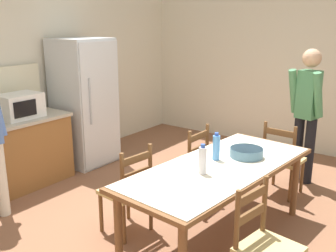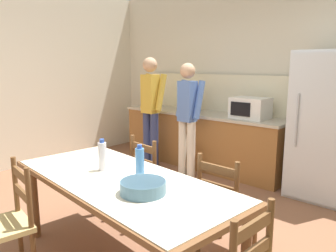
{
  "view_description": "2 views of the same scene",
  "coord_description": "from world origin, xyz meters",
  "px_view_note": "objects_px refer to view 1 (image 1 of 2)",
  "views": [
    {
      "loc": [
        -2.94,
        -2.05,
        2.07
      ],
      "look_at": [
        -0.03,
        0.09,
        1.08
      ],
      "focal_mm": 42.0,
      "sensor_mm": 36.0,
      "label": 1
    },
    {
      "loc": [
        2.0,
        -2.0,
        1.64
      ],
      "look_at": [
        -0.02,
        0.23,
        1.07
      ],
      "focal_mm": 35.0,
      "sensor_mm": 36.0,
      "label": 2
    }
  ],
  "objects_px": {
    "bottle_near_centre": "(203,160)",
    "serving_bowl": "(246,152)",
    "microwave": "(19,106)",
    "dining_table": "(219,173)",
    "chair_side_far_left": "(128,191)",
    "refrigerator": "(84,102)",
    "bottle_off_centre": "(216,147)",
    "chair_side_far_right": "(188,165)",
    "chair_side_near_left": "(265,247)",
    "person_by_table": "(307,109)",
    "chair_head_end": "(282,160)"
  },
  "relations": [
    {
      "from": "bottle_near_centre",
      "to": "chair_head_end",
      "type": "xyz_separation_m",
      "value": [
        1.6,
        -0.14,
        -0.44
      ]
    },
    {
      "from": "chair_side_far_left",
      "to": "person_by_table",
      "type": "xyz_separation_m",
      "value": [
        2.29,
        -0.96,
        0.52
      ]
    },
    {
      "from": "chair_side_far_right",
      "to": "chair_side_far_left",
      "type": "relative_size",
      "value": 1.0
    },
    {
      "from": "bottle_off_centre",
      "to": "bottle_near_centre",
      "type": "bearing_deg",
      "value": -168.32
    },
    {
      "from": "refrigerator",
      "to": "dining_table",
      "type": "bearing_deg",
      "value": -105.63
    },
    {
      "from": "chair_side_near_left",
      "to": "person_by_table",
      "type": "height_order",
      "value": "person_by_table"
    },
    {
      "from": "refrigerator",
      "to": "microwave",
      "type": "distance_m",
      "value": 1.04
    },
    {
      "from": "bottle_near_centre",
      "to": "serving_bowl",
      "type": "relative_size",
      "value": 0.84
    },
    {
      "from": "bottle_off_centre",
      "to": "serving_bowl",
      "type": "relative_size",
      "value": 0.84
    },
    {
      "from": "serving_bowl",
      "to": "person_by_table",
      "type": "distance_m",
      "value": 1.54
    },
    {
      "from": "chair_side_far_right",
      "to": "chair_side_near_left",
      "type": "xyz_separation_m",
      "value": [
        -1.07,
        -1.38,
        0.0
      ]
    },
    {
      "from": "dining_table",
      "to": "chair_side_far_right",
      "type": "relative_size",
      "value": 2.38
    },
    {
      "from": "microwave",
      "to": "serving_bowl",
      "type": "relative_size",
      "value": 1.56
    },
    {
      "from": "refrigerator",
      "to": "dining_table",
      "type": "height_order",
      "value": "refrigerator"
    },
    {
      "from": "serving_bowl",
      "to": "chair_side_far_left",
      "type": "distance_m",
      "value": 1.22
    },
    {
      "from": "refrigerator",
      "to": "chair_head_end",
      "type": "relative_size",
      "value": 1.99
    },
    {
      "from": "bottle_near_centre",
      "to": "person_by_table",
      "type": "distance_m",
      "value": 2.16
    },
    {
      "from": "microwave",
      "to": "chair_side_far_left",
      "type": "height_order",
      "value": "microwave"
    },
    {
      "from": "refrigerator",
      "to": "chair_side_far_right",
      "type": "height_order",
      "value": "refrigerator"
    },
    {
      "from": "bottle_near_centre",
      "to": "bottle_off_centre",
      "type": "height_order",
      "value": "same"
    },
    {
      "from": "bottle_near_centre",
      "to": "person_by_table",
      "type": "xyz_separation_m",
      "value": [
        2.15,
        -0.21,
        0.08
      ]
    },
    {
      "from": "bottle_near_centre",
      "to": "chair_side_far_right",
      "type": "relative_size",
      "value": 0.3
    },
    {
      "from": "chair_side_far_right",
      "to": "person_by_table",
      "type": "xyz_separation_m",
      "value": [
        1.35,
        -0.88,
        0.52
      ]
    },
    {
      "from": "bottle_off_centre",
      "to": "person_by_table",
      "type": "bearing_deg",
      "value": -9.26
    },
    {
      "from": "chair_side_far_left",
      "to": "chair_head_end",
      "type": "bearing_deg",
      "value": 158.73
    },
    {
      "from": "chair_side_far_left",
      "to": "person_by_table",
      "type": "height_order",
      "value": "person_by_table"
    },
    {
      "from": "refrigerator",
      "to": "chair_side_far_right",
      "type": "xyz_separation_m",
      "value": [
        -0.19,
        -1.93,
        -0.46
      ]
    },
    {
      "from": "chair_side_near_left",
      "to": "serving_bowl",
      "type": "bearing_deg",
      "value": 42.28
    },
    {
      "from": "chair_side_far_right",
      "to": "chair_side_far_left",
      "type": "bearing_deg",
      "value": -4.08
    },
    {
      "from": "serving_bowl",
      "to": "chair_side_far_left",
      "type": "xyz_separation_m",
      "value": [
        -0.76,
        0.87,
        -0.37
      ]
    },
    {
      "from": "microwave",
      "to": "chair_side_far_left",
      "type": "relative_size",
      "value": 0.55
    },
    {
      "from": "microwave",
      "to": "dining_table",
      "type": "xyz_separation_m",
      "value": [
        0.3,
        -2.63,
        -0.35
      ]
    },
    {
      "from": "refrigerator",
      "to": "chair_head_end",
      "type": "distance_m",
      "value": 2.84
    },
    {
      "from": "chair_side_far_right",
      "to": "chair_side_far_left",
      "type": "xyz_separation_m",
      "value": [
        -0.94,
        0.08,
        0.0
      ]
    },
    {
      "from": "person_by_table",
      "to": "serving_bowl",
      "type": "bearing_deg",
      "value": 11.01
    },
    {
      "from": "microwave",
      "to": "bottle_near_centre",
      "type": "relative_size",
      "value": 1.85
    },
    {
      "from": "refrigerator",
      "to": "bottle_off_centre",
      "type": "relative_size",
      "value": 6.69
    },
    {
      "from": "bottle_off_centre",
      "to": "microwave",
      "type": "bearing_deg",
      "value": 99.24
    },
    {
      "from": "chair_side_far_right",
      "to": "chair_head_end",
      "type": "distance_m",
      "value": 1.14
    },
    {
      "from": "chair_side_far_right",
      "to": "person_by_table",
      "type": "distance_m",
      "value": 1.69
    },
    {
      "from": "dining_table",
      "to": "bottle_near_centre",
      "type": "height_order",
      "value": "bottle_near_centre"
    },
    {
      "from": "bottle_off_centre",
      "to": "chair_side_far_left",
      "type": "bearing_deg",
      "value": 127.61
    },
    {
      "from": "microwave",
      "to": "person_by_table",
      "type": "distance_m",
      "value": 3.57
    },
    {
      "from": "dining_table",
      "to": "chair_head_end",
      "type": "xyz_separation_m",
      "value": [
        1.34,
        -0.12,
        -0.24
      ]
    },
    {
      "from": "serving_bowl",
      "to": "dining_table",
      "type": "bearing_deg",
      "value": 164.59
    },
    {
      "from": "dining_table",
      "to": "chair_side_far_left",
      "type": "bearing_deg",
      "value": 117.58
    },
    {
      "from": "dining_table",
      "to": "chair_side_near_left",
      "type": "xyz_separation_m",
      "value": [
        -0.53,
        -0.69,
        -0.24
      ]
    },
    {
      "from": "serving_bowl",
      "to": "person_by_table",
      "type": "bearing_deg",
      "value": -3.33
    },
    {
      "from": "dining_table",
      "to": "chair_side_near_left",
      "type": "distance_m",
      "value": 0.91
    },
    {
      "from": "microwave",
      "to": "chair_side_near_left",
      "type": "bearing_deg",
      "value": -94.05
    }
  ]
}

